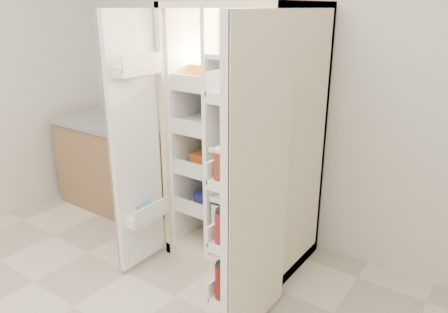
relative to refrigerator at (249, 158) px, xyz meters
The scene contains 5 objects.
wall_back 0.70m from the refrigerator, 100.47° to the left, with size 4.00×0.02×2.70m, color silver.
refrigerator is the anchor object (origin of this frame).
freezer_door 0.81m from the refrigerator, 130.54° to the right, with size 0.15×0.40×1.72m.
fridge_door 0.84m from the refrigerator, 56.08° to the right, with size 0.17×0.58×1.72m.
kitchen_counter 1.44m from the refrigerator, behind, with size 1.11×0.59×0.81m.
Camera 1 is at (1.59, -0.78, 1.76)m, focal length 34.00 mm.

